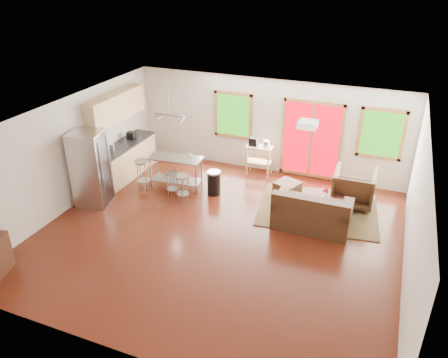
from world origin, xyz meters
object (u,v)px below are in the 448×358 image
at_px(coffee_table, 328,197).
at_px(armchair, 354,186).
at_px(ottoman, 287,189).
at_px(island, 176,167).
at_px(loveseat, 312,213).
at_px(kitchen_cart, 259,150).
at_px(refrigerator, 91,168).
at_px(rug, 318,210).

xyz_separation_m(coffee_table, armchair, (0.52, 0.46, 0.16)).
height_order(ottoman, island, island).
distance_m(loveseat, island, 3.69).
bearing_deg(kitchen_cart, refrigerator, -137.16).
xyz_separation_m(refrigerator, kitchen_cart, (3.21, 2.98, -0.19)).
bearing_deg(coffee_table, island, -174.39).
distance_m(rug, armchair, 1.05).
height_order(rug, ottoman, ottoman).
bearing_deg(kitchen_cart, coffee_table, -29.11).
distance_m(ottoman, island, 2.89).
bearing_deg(refrigerator, island, 31.47).
distance_m(refrigerator, island, 2.09).
bearing_deg(refrigerator, kitchen_cart, 30.54).
height_order(coffee_table, ottoman, coffee_table).
distance_m(coffee_table, island, 3.86).
bearing_deg(loveseat, rug, 88.97).
xyz_separation_m(armchair, island, (-4.35, -0.84, 0.10)).
bearing_deg(ottoman, island, -166.38).
bearing_deg(rug, refrigerator, -162.20).
bearing_deg(rug, armchair, 41.28).
bearing_deg(loveseat, refrigerator, -170.70).
bearing_deg(island, coffee_table, 5.61).
height_order(rug, loveseat, loveseat).
height_order(rug, coffee_table, coffee_table).
bearing_deg(coffee_table, ottoman, 164.24).
bearing_deg(ottoman, coffee_table, -15.76).
bearing_deg(kitchen_cart, armchair, -15.12).
relative_size(loveseat, coffee_table, 1.63).
height_order(rug, kitchen_cart, kitchen_cart).
xyz_separation_m(ottoman, kitchen_cart, (-1.06, 0.88, 0.54)).
relative_size(loveseat, ottoman, 3.09).
distance_m(loveseat, armchair, 1.58).
relative_size(loveseat, island, 1.19).
height_order(loveseat, refrigerator, refrigerator).
height_order(loveseat, ottoman, loveseat).
relative_size(armchair, island, 0.70).
xyz_separation_m(ottoman, island, (-2.78, -0.67, 0.41)).
xyz_separation_m(refrigerator, island, (1.49, 1.43, -0.33)).
distance_m(ottoman, refrigerator, 4.82).
bearing_deg(armchair, island, 9.96).
relative_size(refrigerator, island, 1.31).
relative_size(rug, island, 1.95).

